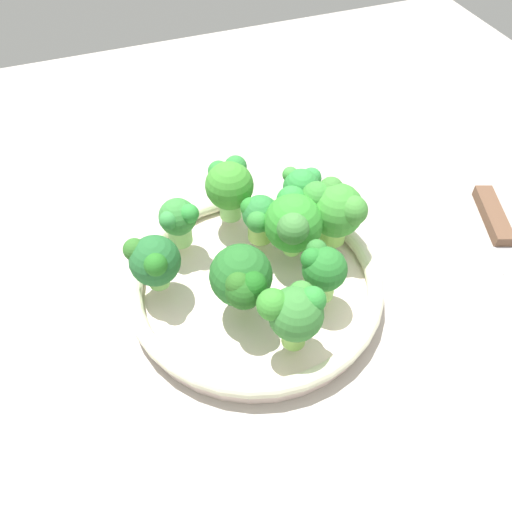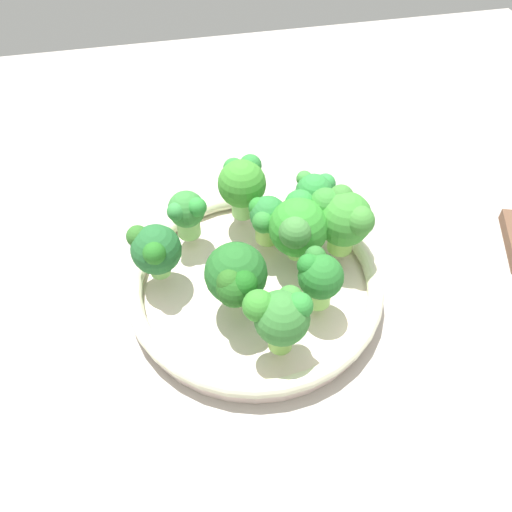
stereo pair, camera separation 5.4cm
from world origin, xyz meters
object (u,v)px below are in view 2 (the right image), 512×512
at_px(bowl, 256,284).
at_px(broccoli_floret_4, 343,217).
at_px(broccoli_floret_8, 155,250).
at_px(broccoli_floret_2, 187,212).
at_px(broccoli_floret_3, 318,275).
at_px(broccoli_floret_6, 243,182).
at_px(broccoli_floret_7, 281,315).
at_px(broccoli_floret_9, 314,193).
at_px(broccoli_floret_5, 236,277).
at_px(broccoli_floret_1, 298,226).
at_px(broccoli_floret_0, 267,217).

relative_size(bowl, broccoli_floret_4, 3.70).
bearing_deg(bowl, broccoli_floret_4, -77.86).
bearing_deg(broccoli_floret_8, broccoli_floret_2, -37.17).
bearing_deg(broccoli_floret_3, broccoli_floret_2, 43.89).
height_order(broccoli_floret_6, broccoli_floret_7, broccoli_floret_6).
height_order(broccoli_floret_4, broccoli_floret_9, broccoli_floret_4).
relative_size(broccoli_floret_3, broccoli_floret_5, 0.85).
relative_size(bowl, broccoli_floret_1, 3.65).
xyz_separation_m(broccoli_floret_1, broccoli_floret_9, (0.05, -0.03, -0.01)).
distance_m(broccoli_floret_7, broccoli_floret_8, 0.15).
height_order(broccoli_floret_6, broccoli_floret_8, broccoli_floret_6).
distance_m(broccoli_floret_1, broccoli_floret_6, 0.09).
relative_size(bowl, broccoli_floret_0, 4.80).
distance_m(broccoli_floret_5, broccoli_floret_9, 0.15).
distance_m(broccoli_floret_6, broccoli_floret_8, 0.13).
relative_size(broccoli_floret_6, broccoli_floret_8, 1.18).
xyz_separation_m(broccoli_floret_5, broccoli_floret_6, (0.13, -0.03, 0.00)).
bearing_deg(bowl, broccoli_floret_6, -3.22).
xyz_separation_m(broccoli_floret_0, broccoli_floret_7, (-0.14, 0.02, 0.01)).
height_order(broccoli_floret_2, broccoli_floret_8, broccoli_floret_8).
relative_size(broccoli_floret_1, broccoli_floret_3, 1.22).
bearing_deg(broccoli_floret_5, broccoli_floret_3, -98.40).
bearing_deg(broccoli_floret_1, broccoli_floret_3, -176.89).
relative_size(broccoli_floret_2, broccoli_floret_7, 0.81).
distance_m(broccoli_floret_0, broccoli_floret_2, 0.09).
bearing_deg(broccoli_floret_3, bowl, 50.11).
relative_size(broccoli_floret_5, broccoli_floret_8, 1.18).
bearing_deg(broccoli_floret_8, broccoli_floret_9, -75.28).
distance_m(broccoli_floret_0, broccoli_floret_7, 0.14).
bearing_deg(broccoli_floret_8, broccoli_floret_7, -137.02).
relative_size(broccoli_floret_4, broccoli_floret_8, 1.20).
bearing_deg(broccoli_floret_0, broccoli_floret_6, 17.78).
height_order(broccoli_floret_2, broccoli_floret_4, broccoli_floret_4).
bearing_deg(broccoli_floret_1, broccoli_floret_0, 42.61).
height_order(broccoli_floret_3, broccoli_floret_6, broccoli_floret_6).
bearing_deg(broccoli_floret_5, broccoli_floret_1, -55.24).
relative_size(bowl, broccoli_floret_5, 3.79).
xyz_separation_m(bowl, broccoli_floret_1, (0.02, -0.05, 0.06)).
distance_m(broccoli_floret_2, broccoli_floret_7, 0.17).
height_order(broccoli_floret_8, broccoli_floret_9, same).
height_order(broccoli_floret_7, broccoli_floret_9, broccoli_floret_7).
distance_m(bowl, broccoli_floret_1, 0.08).
xyz_separation_m(bowl, broccoli_floret_6, (0.10, -0.01, 0.06)).
bearing_deg(bowl, broccoli_floret_7, -177.16).
height_order(broccoli_floret_3, broccoli_floret_9, same).
bearing_deg(broccoli_floret_0, broccoli_floret_4, -110.60).
bearing_deg(broccoli_floret_0, bowl, 156.11).
distance_m(bowl, broccoli_floret_3, 0.09).
bearing_deg(broccoli_floret_6, broccoli_floret_8, 125.78).
height_order(broccoli_floret_1, broccoli_floret_2, broccoli_floret_1).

